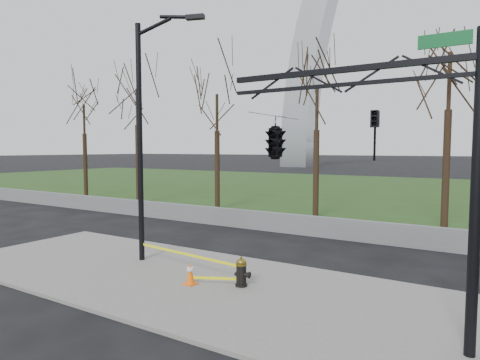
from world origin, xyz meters
The scene contains 10 objects.
ground centered at (0.00, 0.00, 0.00)m, with size 500.00×500.00×0.00m, color black.
sidewalk centered at (0.00, 0.00, 0.05)m, with size 18.00×6.00×0.10m, color slate.
grass_strip centered at (0.00, 30.00, 0.03)m, with size 120.00×40.00×0.06m, color #233D16.
guardrail centered at (0.00, 8.00, 0.45)m, with size 60.00×0.30×0.90m, color #59595B.
tree_row centered at (-4.70, 12.00, 4.44)m, with size 36.61×4.00×8.88m.
fire_hydrant centered at (1.14, 0.27, 0.48)m, with size 0.51×0.34×0.83m.
traffic_cone centered at (-0.17, -0.35, 0.41)m, with size 0.36×0.36×0.62m.
street_light centered at (-2.99, 0.89, 4.69)m, with size 2.32×0.89×8.21m.
traffic_signal_mast centered at (3.47, -0.83, 4.15)m, with size 5.10×2.49×6.00m.
caution_tape centered at (-0.67, 0.40, 0.56)m, with size 4.34×1.18×0.43m.
Camera 1 is at (6.97, -9.27, 3.88)m, focal length 31.00 mm.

